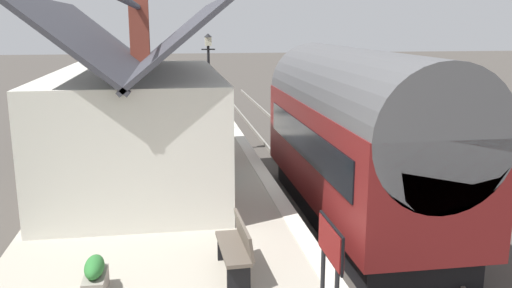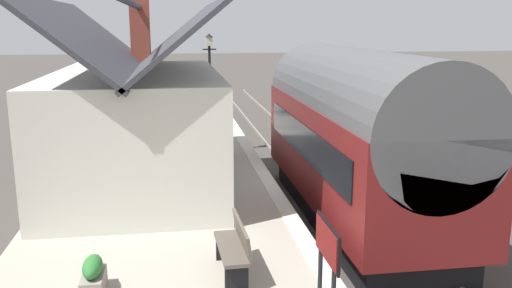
{
  "view_description": "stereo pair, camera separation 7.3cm",
  "coord_description": "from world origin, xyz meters",
  "px_view_note": "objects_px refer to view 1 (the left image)",
  "views": [
    {
      "loc": [
        -13.43,
        3.62,
        4.89
      ],
      "look_at": [
        -0.3,
        1.5,
        1.91
      ],
      "focal_mm": 37.65,
      "sensor_mm": 36.0,
      "label": 1
    },
    {
      "loc": [
        -13.44,
        3.54,
        4.89
      ],
      "look_at": [
        -0.3,
        1.5,
        1.91
      ],
      "focal_mm": 37.65,
      "sensor_mm": 36.0,
      "label": 2
    }
  ],
  "objects_px": {
    "station_building": "(139,121)",
    "train": "(357,135)",
    "bench_by_lamp": "(191,105)",
    "lamp_post_platform": "(208,63)",
    "bench_platform_end": "(237,246)",
    "planter_edge_far": "(158,106)",
    "planter_bench_left": "(122,122)",
    "planter_under_sign": "(95,277)",
    "station_sign_board": "(331,252)"
  },
  "relations": [
    {
      "from": "lamp_post_platform",
      "to": "station_sign_board",
      "type": "xyz_separation_m",
      "value": [
        -14.11,
        -0.47,
        -1.36
      ]
    },
    {
      "from": "station_building",
      "to": "lamp_post_platform",
      "type": "bearing_deg",
      "value": -20.05
    },
    {
      "from": "planter_under_sign",
      "to": "lamp_post_platform",
      "type": "height_order",
      "value": "lamp_post_platform"
    },
    {
      "from": "train",
      "to": "planter_under_sign",
      "type": "xyz_separation_m",
      "value": [
        -4.69,
        5.72,
        -1.03
      ]
    },
    {
      "from": "planter_bench_left",
      "to": "planter_under_sign",
      "type": "distance_m",
      "value": 12.32
    },
    {
      "from": "bench_platform_end",
      "to": "lamp_post_platform",
      "type": "distance_m",
      "value": 12.3
    },
    {
      "from": "planter_bench_left",
      "to": "station_sign_board",
      "type": "bearing_deg",
      "value": -165.08
    },
    {
      "from": "planter_bench_left",
      "to": "lamp_post_platform",
      "type": "relative_size",
      "value": 0.25
    },
    {
      "from": "bench_platform_end",
      "to": "station_sign_board",
      "type": "relative_size",
      "value": 0.9
    },
    {
      "from": "bench_platform_end",
      "to": "planter_under_sign",
      "type": "relative_size",
      "value": 1.95
    },
    {
      "from": "bench_platform_end",
      "to": "planter_edge_far",
      "type": "bearing_deg",
      "value": 5.45
    },
    {
      "from": "station_sign_board",
      "to": "bench_platform_end",
      "type": "bearing_deg",
      "value": 25.34
    },
    {
      "from": "bench_platform_end",
      "to": "planter_edge_far",
      "type": "height_order",
      "value": "bench_platform_end"
    },
    {
      "from": "planter_bench_left",
      "to": "planter_under_sign",
      "type": "height_order",
      "value": "planter_bench_left"
    },
    {
      "from": "bench_platform_end",
      "to": "station_sign_board",
      "type": "distance_m",
      "value": 2.32
    },
    {
      "from": "bench_by_lamp",
      "to": "station_building",
      "type": "bearing_deg",
      "value": 170.15
    },
    {
      "from": "station_building",
      "to": "planter_edge_far",
      "type": "height_order",
      "value": "station_building"
    },
    {
      "from": "bench_by_lamp",
      "to": "train",
      "type": "bearing_deg",
      "value": -162.23
    },
    {
      "from": "lamp_post_platform",
      "to": "planter_bench_left",
      "type": "bearing_deg",
      "value": 92.57
    },
    {
      "from": "bench_by_lamp",
      "to": "lamp_post_platform",
      "type": "relative_size",
      "value": 0.39
    },
    {
      "from": "planter_edge_far",
      "to": "bench_platform_end",
      "type": "bearing_deg",
      "value": -174.55
    },
    {
      "from": "bench_platform_end",
      "to": "bench_by_lamp",
      "type": "relative_size",
      "value": 1.0
    },
    {
      "from": "lamp_post_platform",
      "to": "station_sign_board",
      "type": "height_order",
      "value": "lamp_post_platform"
    },
    {
      "from": "lamp_post_platform",
      "to": "station_sign_board",
      "type": "relative_size",
      "value": 2.32
    },
    {
      "from": "train",
      "to": "station_building",
      "type": "relative_size",
      "value": 1.07
    },
    {
      "from": "train",
      "to": "bench_by_lamp",
      "type": "height_order",
      "value": "train"
    },
    {
      "from": "train",
      "to": "planter_edge_far",
      "type": "relative_size",
      "value": 10.71
    },
    {
      "from": "bench_platform_end",
      "to": "planter_bench_left",
      "type": "height_order",
      "value": "planter_bench_left"
    },
    {
      "from": "bench_by_lamp",
      "to": "planter_edge_far",
      "type": "relative_size",
      "value": 1.71
    },
    {
      "from": "bench_by_lamp",
      "to": "planter_under_sign",
      "type": "distance_m",
      "value": 16.16
    },
    {
      "from": "station_building",
      "to": "lamp_post_platform",
      "type": "xyz_separation_m",
      "value": [
        6.24,
        -2.28,
        1.0
      ]
    },
    {
      "from": "station_building",
      "to": "train",
      "type": "bearing_deg",
      "value": -105.91
    },
    {
      "from": "bench_by_lamp",
      "to": "bench_platform_end",
      "type": "bearing_deg",
      "value": -179.65
    },
    {
      "from": "planter_under_sign",
      "to": "station_sign_board",
      "type": "xyz_separation_m",
      "value": [
        -1.66,
        -3.13,
        0.91
      ]
    },
    {
      "from": "lamp_post_platform",
      "to": "bench_platform_end",
      "type": "bearing_deg",
      "value": 177.75
    },
    {
      "from": "train",
      "to": "bench_by_lamp",
      "type": "distance_m",
      "value": 11.94
    },
    {
      "from": "lamp_post_platform",
      "to": "bench_by_lamp",
      "type": "bearing_deg",
      "value": 9.11
    },
    {
      "from": "planter_edge_far",
      "to": "station_sign_board",
      "type": "bearing_deg",
      "value": -172.16
    },
    {
      "from": "bench_platform_end",
      "to": "planter_bench_left",
      "type": "distance_m",
      "value": 12.29
    },
    {
      "from": "bench_by_lamp",
      "to": "planter_edge_far",
      "type": "distance_m",
      "value": 1.41
    },
    {
      "from": "train",
      "to": "planter_under_sign",
      "type": "relative_size",
      "value": 12.15
    },
    {
      "from": "bench_platform_end",
      "to": "planter_bench_left",
      "type": "bearing_deg",
      "value": 13.06
    },
    {
      "from": "station_building",
      "to": "planter_edge_far",
      "type": "relative_size",
      "value": 10.05
    },
    {
      "from": "bench_platform_end",
      "to": "planter_under_sign",
      "type": "xyz_separation_m",
      "value": [
        -0.33,
        2.18,
        -0.2
      ]
    },
    {
      "from": "bench_platform_end",
      "to": "station_building",
      "type": "bearing_deg",
      "value": 17.04
    },
    {
      "from": "planter_edge_far",
      "to": "planter_bench_left",
      "type": "bearing_deg",
      "value": 161.54
    },
    {
      "from": "planter_under_sign",
      "to": "station_sign_board",
      "type": "distance_m",
      "value": 3.66
    },
    {
      "from": "train",
      "to": "lamp_post_platform",
      "type": "bearing_deg",
      "value": 21.52
    },
    {
      "from": "train",
      "to": "bench_by_lamp",
      "type": "relative_size",
      "value": 6.25
    },
    {
      "from": "bench_platform_end",
      "to": "station_sign_board",
      "type": "bearing_deg",
      "value": -154.66
    }
  ]
}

